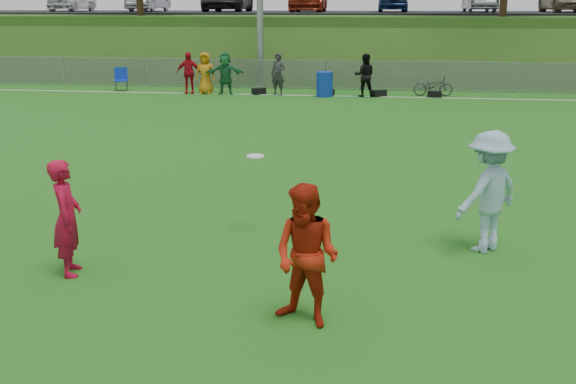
% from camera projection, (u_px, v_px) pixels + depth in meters
% --- Properties ---
extents(ground, '(120.00, 120.00, 0.00)m').
position_uv_depth(ground, '(216.00, 274.00, 8.92)').
color(ground, '#1E5D13').
rests_on(ground, ground).
extents(sideline_far, '(60.00, 0.10, 0.01)m').
position_uv_depth(sideline_far, '(322.00, 96.00, 26.03)').
color(sideline_far, white).
rests_on(sideline_far, ground).
extents(fence, '(58.00, 0.06, 1.30)m').
position_uv_depth(fence, '(326.00, 74.00, 27.75)').
color(fence, gray).
rests_on(fence, ground).
extents(berm, '(120.00, 18.00, 3.00)m').
position_uv_depth(berm, '(340.00, 40.00, 37.96)').
color(berm, '#2C5217').
rests_on(berm, ground).
extents(parking_lot, '(120.00, 12.00, 0.10)m').
position_uv_depth(parking_lot, '(342.00, 13.00, 39.42)').
color(parking_lot, black).
rests_on(parking_lot, berm).
extents(spectator_row, '(8.19, 0.66, 1.69)m').
position_uv_depth(spectator_row, '(250.00, 74.00, 26.16)').
color(spectator_row, '#B70C1A').
rests_on(spectator_row, ground).
extents(gear_bags, '(7.69, 0.55, 0.26)m').
position_uv_depth(gear_bags, '(349.00, 93.00, 25.95)').
color(gear_bags, black).
rests_on(gear_bags, ground).
extents(player_red_left, '(0.56, 0.69, 1.63)m').
position_uv_depth(player_red_left, '(67.00, 218.00, 8.73)').
color(player_red_left, '#A80B29').
rests_on(player_red_left, ground).
extents(player_red_center, '(1.01, 0.92, 1.69)m').
position_uv_depth(player_red_center, '(307.00, 256.00, 7.33)').
color(player_red_center, '#AB1F0B').
rests_on(player_red_center, ground).
extents(player_blue, '(1.35, 1.30, 1.84)m').
position_uv_depth(player_blue, '(488.00, 192.00, 9.55)').
color(player_blue, '#8BB2C2').
rests_on(player_blue, ground).
extents(frisbee, '(0.28, 0.28, 0.03)m').
position_uv_depth(frisbee, '(255.00, 156.00, 10.18)').
color(frisbee, white).
rests_on(frisbee, ground).
extents(recycling_bin, '(0.68, 0.68, 0.99)m').
position_uv_depth(recycling_bin, '(325.00, 84.00, 25.68)').
color(recycling_bin, '#0E31A0').
rests_on(recycling_bin, ground).
extents(camp_chair, '(0.68, 0.69, 0.98)m').
position_uv_depth(camp_chair, '(121.00, 84.00, 27.45)').
color(camp_chair, '#102EB3').
rests_on(camp_chair, ground).
extents(bicycle, '(1.55, 0.55, 0.81)m').
position_uv_depth(bicycle, '(433.00, 86.00, 25.85)').
color(bicycle, '#2A2A2C').
rests_on(bicycle, ground).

